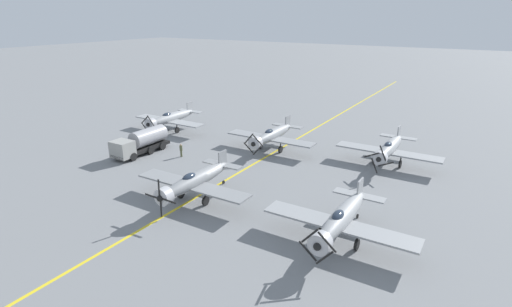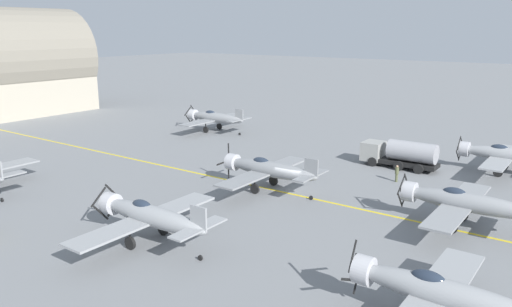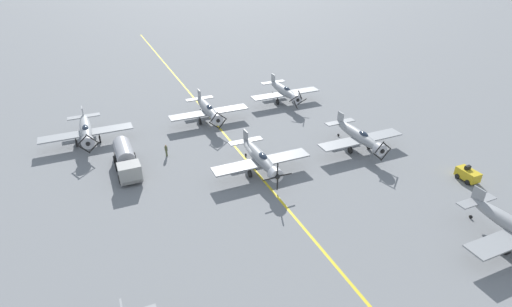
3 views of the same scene
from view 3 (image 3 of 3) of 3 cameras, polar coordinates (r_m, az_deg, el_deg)
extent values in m
plane|color=slate|center=(49.96, -0.91, -1.51)|extent=(400.00, 400.00, 0.00)
cube|color=yellow|center=(49.96, -0.91, -1.51)|extent=(0.30, 160.00, 0.01)
ellipsoid|color=#96999B|center=(59.11, -23.16, 3.30)|extent=(1.50, 9.50, 1.42)
cylinder|color=#B7B7BC|center=(55.05, -22.90, 1.50)|extent=(1.58, 0.90, 1.58)
ellipsoid|color=#232D3D|center=(57.84, -23.20, 3.36)|extent=(0.80, 1.70, 0.76)
cube|color=#96999B|center=(58.55, -23.06, 2.72)|extent=(12.00, 2.10, 0.16)
cube|color=#96999B|center=(62.84, -23.40, 4.88)|extent=(4.40, 1.10, 0.12)
cube|color=#96999B|center=(62.60, -23.51, 5.42)|extent=(0.14, 1.30, 1.60)
sphere|color=black|center=(54.60, -22.87, 1.28)|extent=(0.56, 0.56, 0.56)
cube|color=black|center=(54.83, -22.08, 0.88)|extent=(1.41, 0.06, 1.25)
cube|color=black|center=(54.90, -23.33, 0.55)|extent=(1.25, 0.06, 1.41)
cube|color=black|center=(54.38, -23.67, 1.68)|extent=(1.41, 0.06, 1.25)
cube|color=black|center=(54.31, -22.41, 2.01)|extent=(1.25, 0.06, 1.41)
cylinder|color=black|center=(58.79, -21.51, 2.45)|extent=(0.14, 0.14, 1.26)
cylinder|color=black|center=(59.05, -21.40, 1.90)|extent=(0.22, 0.90, 0.90)
cylinder|color=black|center=(58.86, -24.37, 1.88)|extent=(0.14, 0.14, 1.26)
cylinder|color=black|center=(59.12, -24.25, 1.33)|extent=(0.22, 0.90, 0.90)
cylinder|color=black|center=(63.66, -23.05, 3.24)|extent=(0.12, 0.36, 0.36)
cube|color=gray|center=(45.17, 28.98, -5.93)|extent=(4.40, 1.10, 0.12)
cube|color=gray|center=(44.84, 29.17, -5.25)|extent=(0.14, 1.30, 1.60)
cylinder|color=black|center=(42.66, 32.25, -10.92)|extent=(0.14, 0.14, 1.26)
cylinder|color=black|center=(43.02, 32.03, -11.58)|extent=(0.22, 0.90, 0.90)
cylinder|color=black|center=(46.26, 28.33, -7.97)|extent=(0.12, 0.36, 0.36)
ellipsoid|color=gray|center=(47.45, 0.42, -0.42)|extent=(1.50, 9.50, 1.42)
cylinder|color=#B7B7BC|center=(43.99, 2.79, -3.02)|extent=(1.58, 0.90, 1.58)
ellipsoid|color=#232D3D|center=(46.27, 1.00, -0.45)|extent=(0.80, 1.70, 0.76)
cube|color=gray|center=(47.01, 0.80, -1.20)|extent=(12.00, 2.10, 0.16)
cube|color=gray|center=(50.69, -1.47, 1.79)|extent=(4.40, 1.10, 0.12)
cube|color=gray|center=(50.40, -1.48, 2.45)|extent=(0.14, 1.30, 1.60)
sphere|color=black|center=(43.61, 3.08, -3.34)|extent=(0.56, 0.56, 0.56)
cube|color=black|center=(43.95, 4.11, -3.06)|extent=(1.75, 0.06, 0.19)
cube|color=black|center=(44.09, 3.08, -4.29)|extent=(0.19, 0.06, 1.75)
cube|color=black|center=(43.29, 2.04, -3.62)|extent=(1.75, 0.06, 0.19)
cube|color=black|center=(43.14, 3.08, -2.36)|extent=(0.19, 0.06, 1.75)
cylinder|color=black|center=(47.89, 2.42, -1.49)|extent=(0.14, 0.14, 1.26)
cylinder|color=black|center=(48.21, 2.41, -2.13)|extent=(0.22, 0.90, 0.90)
cylinder|color=black|center=(46.81, -0.88, -2.24)|extent=(0.14, 0.14, 1.26)
cylinder|color=black|center=(47.14, -0.88, -2.89)|extent=(0.22, 0.90, 0.90)
cylinder|color=black|center=(51.69, -1.47, -0.17)|extent=(0.12, 0.36, 0.36)
ellipsoid|color=#939598|center=(68.52, 3.97, 9.00)|extent=(1.50, 9.50, 1.42)
cylinder|color=#B7B7BC|center=(64.87, 5.79, 7.75)|extent=(1.57, 0.90, 1.58)
ellipsoid|color=#232D3D|center=(67.38, 4.44, 9.14)|extent=(0.80, 1.70, 0.76)
cube|color=#939598|center=(68.00, 4.26, 8.53)|extent=(12.00, 2.10, 0.16)
cube|color=#939598|center=(71.91, 2.46, 10.13)|extent=(4.40, 1.10, 0.12)
cube|color=#939598|center=(71.70, 2.47, 10.63)|extent=(0.14, 1.30, 1.60)
sphere|color=black|center=(64.46, 6.00, 7.60)|extent=(0.56, 0.56, 0.56)
cube|color=black|center=(64.58, 5.68, 6.90)|extent=(0.87, 0.06, 1.64)
cube|color=black|center=(63.96, 5.39, 7.82)|extent=(1.64, 0.06, 0.87)
cube|color=black|center=(64.36, 6.33, 8.30)|extent=(0.87, 0.06, 1.64)
cube|color=black|center=(64.97, 6.60, 7.39)|extent=(1.64, 0.06, 0.87)
cylinder|color=black|center=(68.90, 5.36, 8.20)|extent=(0.14, 0.14, 1.26)
cylinder|color=black|center=(69.13, 5.33, 7.71)|extent=(0.22, 0.90, 0.90)
cylinder|color=black|center=(67.57, 3.10, 7.86)|extent=(0.14, 0.14, 1.26)
cylinder|color=black|center=(67.80, 3.09, 7.36)|extent=(0.22, 0.90, 0.90)
cylinder|color=black|center=(72.63, 2.40, 8.64)|extent=(0.12, 0.36, 0.36)
ellipsoid|color=#929598|center=(54.28, 14.32, 2.60)|extent=(1.50, 9.50, 1.42)
cylinder|color=#B7B7BC|center=(51.28, 17.25, 0.55)|extent=(1.57, 0.90, 1.58)
ellipsoid|color=#232D3D|center=(53.25, 15.12, 2.64)|extent=(0.80, 1.70, 0.76)
cube|color=#929598|center=(53.90, 14.76, 1.94)|extent=(12.00, 2.10, 0.16)
cube|color=#929598|center=(57.14, 11.92, 4.41)|extent=(4.40, 1.10, 0.12)
cube|color=#929598|center=(56.88, 11.98, 5.01)|extent=(0.14, 1.30, 1.60)
sphere|color=black|center=(50.96, 17.60, 0.31)|extent=(0.56, 0.56, 0.56)
cube|color=black|center=(51.62, 17.98, -0.22)|extent=(1.24, 0.06, 1.42)
cube|color=black|center=(50.82, 16.93, -0.40)|extent=(1.42, 0.06, 1.24)
cube|color=black|center=(50.31, 17.22, 0.85)|extent=(1.24, 0.06, 1.42)
cube|color=black|center=(51.12, 18.27, 1.01)|extent=(1.42, 0.06, 1.24)
cylinder|color=black|center=(55.06, 15.92, 1.63)|extent=(0.14, 0.14, 1.26)
cylinder|color=black|center=(55.34, 15.83, 1.05)|extent=(0.22, 0.90, 0.90)
cylinder|color=black|center=(53.33, 13.39, 1.06)|extent=(0.14, 0.14, 1.26)
cylinder|color=black|center=(53.62, 13.31, 0.46)|extent=(0.22, 0.90, 0.90)
cylinder|color=black|center=(58.03, 11.68, 2.62)|extent=(0.12, 0.36, 0.36)
ellipsoid|color=gray|center=(61.31, -6.95, 6.40)|extent=(1.50, 9.50, 1.42)
cylinder|color=#B7B7BC|center=(57.39, -5.60, 4.87)|extent=(1.58, 0.90, 1.58)
ellipsoid|color=#232D3D|center=(60.09, -6.65, 6.52)|extent=(0.80, 1.70, 0.76)
cube|color=gray|center=(60.77, -6.72, 5.86)|extent=(12.00, 2.10, 0.16)
cube|color=gray|center=(64.92, -8.07, 7.77)|extent=(4.40, 1.10, 0.12)
cube|color=gray|center=(64.69, -8.11, 8.30)|extent=(0.14, 1.30, 1.60)
sphere|color=black|center=(56.96, -5.44, 4.68)|extent=(0.56, 0.56, 0.56)
cube|color=black|center=(56.53, -6.02, 5.19)|extent=(1.25, 0.06, 1.42)
cube|color=black|center=(56.92, -4.83, 5.32)|extent=(1.42, 0.06, 1.25)
cube|color=black|center=(57.39, -4.87, 4.18)|extent=(1.25, 0.06, 1.42)
cube|color=black|center=(57.01, -6.04, 4.04)|extent=(1.42, 0.06, 1.25)
cylinder|color=black|center=(61.42, -5.35, 5.55)|extent=(0.14, 0.14, 1.26)
cylinder|color=black|center=(61.67, -5.32, 5.01)|extent=(0.22, 0.90, 0.90)
cylinder|color=black|center=(60.64, -8.04, 5.07)|extent=(0.14, 0.14, 1.26)
cylinder|color=black|center=(60.89, -7.99, 4.53)|extent=(0.22, 0.90, 0.90)
cylinder|color=black|center=(65.71, -7.96, 6.14)|extent=(0.12, 0.36, 0.36)
cube|color=black|center=(50.76, -17.92, -1.71)|extent=(2.25, 8.00, 0.40)
cube|color=#999993|center=(47.80, -17.58, -2.55)|extent=(2.50, 2.08, 2.00)
cylinder|color=#9E9EA3|center=(51.32, -18.34, 0.23)|extent=(2.10, 4.96, 2.10)
cylinder|color=black|center=(48.75, -16.13, -2.93)|extent=(0.30, 1.00, 1.00)
cylinder|color=black|center=(48.63, -18.87, -3.48)|extent=(0.30, 1.00, 1.00)
cylinder|color=black|center=(51.24, -16.66, -1.36)|extent=(0.30, 1.00, 1.00)
cylinder|color=black|center=(51.13, -19.27, -1.89)|extent=(0.30, 1.00, 1.00)
cylinder|color=black|center=(53.07, -17.01, -0.32)|extent=(0.30, 1.00, 1.00)
cylinder|color=black|center=(52.96, -19.53, -0.83)|extent=(0.30, 1.00, 1.00)
cube|color=gold|center=(52.47, 28.01, -2.64)|extent=(1.40, 2.60, 1.10)
cube|color=black|center=(52.25, 27.99, -1.78)|extent=(0.70, 0.36, 0.44)
cylinder|color=black|center=(52.87, 28.93, -3.30)|extent=(0.20, 0.60, 0.60)
cylinder|color=black|center=(51.86, 27.98, -3.66)|extent=(0.20, 0.60, 0.60)
cylinder|color=black|center=(53.57, 27.80, -2.58)|extent=(0.20, 0.60, 0.60)
cylinder|color=black|center=(52.57, 26.83, -2.92)|extent=(0.20, 0.60, 0.60)
cylinder|color=#515638|center=(52.81, -12.65, 0.01)|extent=(0.25, 0.25, 0.79)
cylinder|color=#515638|center=(52.48, -12.74, 0.71)|extent=(0.36, 0.36, 0.66)
sphere|color=tan|center=(52.28, -12.79, 1.13)|extent=(0.21, 0.21, 0.21)
camera|label=1|loc=(42.18, 50.02, 7.06)|focal=28.00mm
camera|label=2|loc=(82.14, 17.71, 19.98)|focal=35.00mm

